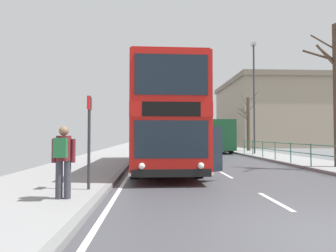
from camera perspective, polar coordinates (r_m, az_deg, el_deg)
The scene contains 9 objects.
ground at distance 5.21m, azimuth 24.07°, elevation -19.15°, with size 15.80×140.00×0.20m.
double_decker_bus_main at distance 14.14m, azimuth -0.95°, elevation 0.98°, with size 3.45×10.50×4.40m.
background_bus_far_lane at distance 29.41m, azimuth 8.52°, elevation -1.79°, with size 2.83×9.37×2.98m.
pedestrian_railing_far_kerb at distance 15.37m, azimuth 26.06°, elevation -4.42°, with size 0.05×20.37×1.08m.
pedestrian_companion at distance 7.20m, azimuth -19.75°, elevation -5.57°, with size 0.54×0.53×1.68m.
bus_stop_sign_near at distance 8.28m, azimuth -15.11°, elevation -1.00°, with size 0.08×0.44×2.55m.
street_lamp_far_side at distance 25.11m, azimuth 16.40°, elevation 6.69°, with size 0.28×0.60×9.07m.
bare_tree_far_00 at distance 29.51m, azimuth 15.38°, elevation 0.70°, with size 2.41×1.80×5.86m.
background_building_00 at distance 47.91m, azimuth 19.41°, elevation 2.25°, with size 13.92×17.40×9.86m.
Camera 1 is at (-2.95, -4.44, 1.60)m, focal length 31.30 mm.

